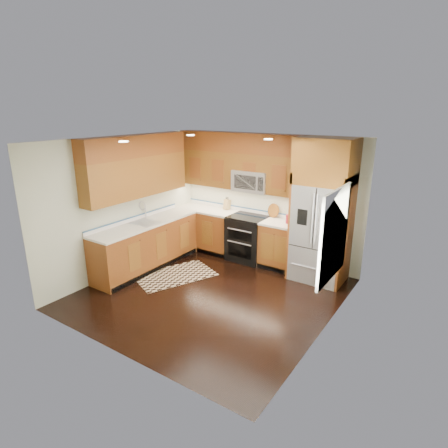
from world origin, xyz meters
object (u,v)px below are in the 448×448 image
Objects in this scene: range at (248,238)px; refrigerator at (322,211)px; rug at (175,275)px; knife_block at (227,204)px; utensil_crock at (289,217)px.

refrigerator is (1.55, -0.04, 0.83)m from range.
rug is (-0.74, -1.46, -0.46)m from range.
refrigerator is at bearing -1.40° from range.
knife_block is 1.57m from utensil_crock.
range is 2.65× the size of utensil_crock.
knife_block is at bearing 160.30° from range.
range is 0.36× the size of refrigerator.
utensil_crock is at bearing -6.85° from knife_block.
rug is at bearing -92.30° from knife_block.
range is 1.70m from rug.
range reaches higher than rug.
range is 0.65× the size of rug.
refrigerator is 1.80× the size of rug.
knife_block is (-0.68, 0.24, 0.58)m from range.
utensil_crock is at bearing 3.59° from range.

